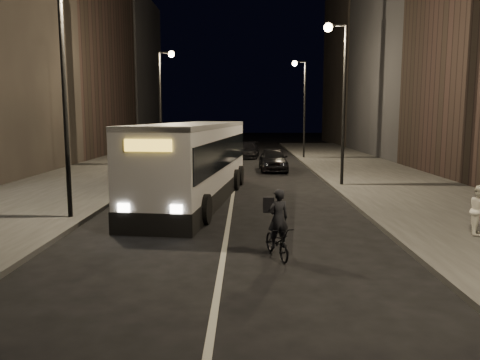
{
  "coord_description": "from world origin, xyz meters",
  "views": [
    {
      "loc": [
        0.59,
        -12.13,
        3.7
      ],
      "look_at": [
        0.4,
        3.85,
        1.5
      ],
      "focal_mm": 35.0,
      "sensor_mm": 36.0,
      "label": 1
    }
  ],
  "objects_px": {
    "pedestrian_woman": "(480,210)",
    "car_near": "(273,159)",
    "car_far": "(248,150)",
    "streetlight_left_far": "(163,92)",
    "streetlight_left_near": "(71,66)",
    "streetlight_right_mid": "(339,83)",
    "cyclist_on_bicycle": "(277,235)",
    "streetlight_right_far": "(302,96)",
    "city_bus": "(195,159)",
    "car_mid": "(201,156)"
  },
  "relations": [
    {
      "from": "city_bus",
      "to": "car_near",
      "type": "xyz_separation_m",
      "value": [
        4.05,
        11.25,
        -1.07
      ]
    },
    {
      "from": "streetlight_left_near",
      "to": "streetlight_left_far",
      "type": "distance_m",
      "value": 18.0
    },
    {
      "from": "streetlight_right_mid",
      "to": "streetlight_right_far",
      "type": "bearing_deg",
      "value": 90.0
    },
    {
      "from": "streetlight_right_far",
      "to": "streetlight_left_far",
      "type": "distance_m",
      "value": 12.24
    },
    {
      "from": "streetlight_right_mid",
      "to": "car_near",
      "type": "bearing_deg",
      "value": 111.32
    },
    {
      "from": "pedestrian_woman",
      "to": "car_near",
      "type": "bearing_deg",
      "value": 36.57
    },
    {
      "from": "streetlight_left_near",
      "to": "car_far",
      "type": "height_order",
      "value": "streetlight_left_near"
    },
    {
      "from": "cyclist_on_bicycle",
      "to": "streetlight_left_far",
      "type": "bearing_deg",
      "value": 90.43
    },
    {
      "from": "streetlight_right_mid",
      "to": "car_near",
      "type": "height_order",
      "value": "streetlight_right_mid"
    },
    {
      "from": "streetlight_right_far",
      "to": "car_near",
      "type": "bearing_deg",
      "value": -108.45
    },
    {
      "from": "cyclist_on_bicycle",
      "to": "pedestrian_woman",
      "type": "xyz_separation_m",
      "value": [
        6.17,
        1.88,
        0.29
      ]
    },
    {
      "from": "cyclist_on_bicycle",
      "to": "car_near",
      "type": "height_order",
      "value": "cyclist_on_bicycle"
    },
    {
      "from": "pedestrian_woman",
      "to": "city_bus",
      "type": "bearing_deg",
      "value": 75.3
    },
    {
      "from": "streetlight_left_near",
      "to": "car_far",
      "type": "relative_size",
      "value": 1.72
    },
    {
      "from": "streetlight_right_far",
      "to": "car_far",
      "type": "relative_size",
      "value": 1.72
    },
    {
      "from": "car_far",
      "to": "streetlight_left_far",
      "type": "bearing_deg",
      "value": -125.73
    },
    {
      "from": "cyclist_on_bicycle",
      "to": "pedestrian_woman",
      "type": "relative_size",
      "value": 1.24
    },
    {
      "from": "streetlight_right_far",
      "to": "streetlight_left_near",
      "type": "distance_m",
      "value": 26.26
    },
    {
      "from": "streetlight_right_far",
      "to": "cyclist_on_bicycle",
      "type": "relative_size",
      "value": 4.38
    },
    {
      "from": "streetlight_right_far",
      "to": "city_bus",
      "type": "bearing_deg",
      "value": -109.22
    },
    {
      "from": "streetlight_left_near",
      "to": "streetlight_right_far",
      "type": "bearing_deg",
      "value": 66.04
    },
    {
      "from": "pedestrian_woman",
      "to": "car_mid",
      "type": "bearing_deg",
      "value": 47.13
    },
    {
      "from": "cyclist_on_bicycle",
      "to": "streetlight_right_far",
      "type": "bearing_deg",
      "value": 65.63
    },
    {
      "from": "streetlight_left_far",
      "to": "city_bus",
      "type": "xyz_separation_m",
      "value": [
        3.73,
        -13.88,
        -3.52
      ]
    },
    {
      "from": "streetlight_left_near",
      "to": "car_mid",
      "type": "bearing_deg",
      "value": 81.45
    },
    {
      "from": "pedestrian_woman",
      "to": "car_near",
      "type": "height_order",
      "value": "pedestrian_woman"
    },
    {
      "from": "car_mid",
      "to": "city_bus",
      "type": "bearing_deg",
      "value": 92.83
    },
    {
      "from": "streetlight_right_mid",
      "to": "pedestrian_woman",
      "type": "distance_m",
      "value": 11.48
    },
    {
      "from": "streetlight_right_mid",
      "to": "car_far",
      "type": "bearing_deg",
      "value": 104.75
    },
    {
      "from": "car_mid",
      "to": "car_far",
      "type": "distance_m",
      "value": 8.03
    },
    {
      "from": "city_bus",
      "to": "streetlight_left_far",
      "type": "bearing_deg",
      "value": 111.82
    },
    {
      "from": "car_far",
      "to": "cyclist_on_bicycle",
      "type": "bearing_deg",
      "value": -84.14
    },
    {
      "from": "car_near",
      "to": "car_mid",
      "type": "height_order",
      "value": "car_near"
    },
    {
      "from": "car_near",
      "to": "car_far",
      "type": "relative_size",
      "value": 0.97
    },
    {
      "from": "city_bus",
      "to": "car_far",
      "type": "height_order",
      "value": "city_bus"
    },
    {
      "from": "city_bus",
      "to": "car_mid",
      "type": "bearing_deg",
      "value": 101.05
    },
    {
      "from": "streetlight_left_near",
      "to": "car_near",
      "type": "xyz_separation_m",
      "value": [
        7.79,
        15.37,
        -4.59
      ]
    },
    {
      "from": "streetlight_right_far",
      "to": "cyclist_on_bicycle",
      "type": "distance_m",
      "value": 28.88
    },
    {
      "from": "car_mid",
      "to": "streetlight_left_near",
      "type": "bearing_deg",
      "value": 80.01
    },
    {
      "from": "streetlight_right_far",
      "to": "streetlight_left_near",
      "type": "relative_size",
      "value": 1.0
    },
    {
      "from": "streetlight_left_far",
      "to": "car_far",
      "type": "relative_size",
      "value": 1.72
    },
    {
      "from": "streetlight_right_far",
      "to": "pedestrian_woman",
      "type": "relative_size",
      "value": 5.41
    },
    {
      "from": "streetlight_left_near",
      "to": "streetlight_right_mid",
      "type": "bearing_deg",
      "value": 36.88
    },
    {
      "from": "streetlight_right_mid",
      "to": "city_bus",
      "type": "xyz_separation_m",
      "value": [
        -6.93,
        -3.88,
        -3.52
      ]
    },
    {
      "from": "pedestrian_woman",
      "to": "car_near",
      "type": "distance_m",
      "value": 18.45
    },
    {
      "from": "streetlight_left_near",
      "to": "pedestrian_woman",
      "type": "xyz_separation_m",
      "value": [
        12.93,
        -2.34,
        -4.45
      ]
    },
    {
      "from": "city_bus",
      "to": "car_mid",
      "type": "height_order",
      "value": "city_bus"
    },
    {
      "from": "streetlight_left_near",
      "to": "cyclist_on_bicycle",
      "type": "bearing_deg",
      "value": -31.96
    },
    {
      "from": "car_near",
      "to": "car_far",
      "type": "distance_m",
      "value": 9.98
    },
    {
      "from": "pedestrian_woman",
      "to": "streetlight_left_far",
      "type": "bearing_deg",
      "value": 52.82
    }
  ]
}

